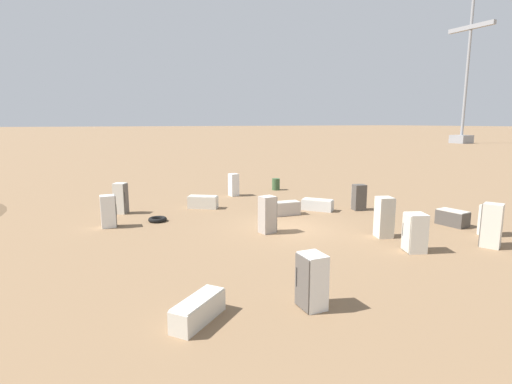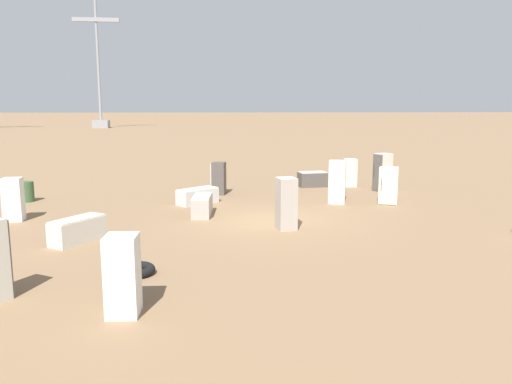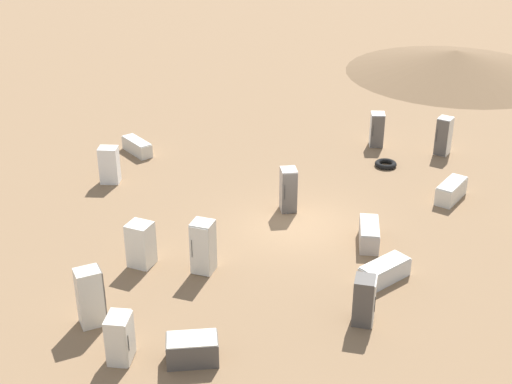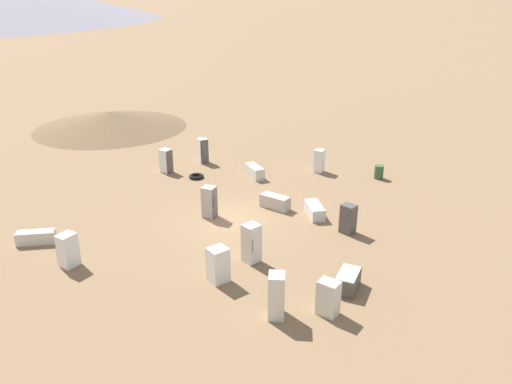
# 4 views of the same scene
# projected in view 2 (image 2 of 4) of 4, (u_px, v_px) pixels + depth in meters

# --- Properties ---
(ground_plane) EXTENTS (1000.00, 1000.00, 0.00)m
(ground_plane) POSITION_uv_depth(u_px,v_px,m) (273.00, 221.00, 17.63)
(ground_plane) COLOR #846647
(power_pylon_0) EXTENTS (9.18, 3.15, 26.24)m
(power_pylon_0) POSITION_uv_depth(u_px,v_px,m) (99.00, 88.00, 102.11)
(power_pylon_0) COLOR gray
(power_pylon_0) RESTS_ON ground_plane
(discarded_fridge_0) EXTENTS (1.82, 1.66, 0.65)m
(discarded_fridge_0) POSITION_uv_depth(u_px,v_px,m) (198.00, 196.00, 20.89)
(discarded_fridge_0) COLOR silver
(discarded_fridge_0) RESTS_ON ground_plane
(discarded_fridge_2) EXTENTS (0.71, 0.59, 1.54)m
(discarded_fridge_2) POSITION_uv_depth(u_px,v_px,m) (13.00, 199.00, 17.62)
(discarded_fridge_2) COLOR white
(discarded_fridge_2) RESTS_ON ground_plane
(discarded_fridge_3) EXTENTS (1.47, 0.93, 0.77)m
(discarded_fridge_3) POSITION_uv_depth(u_px,v_px,m) (312.00, 179.00, 25.46)
(discarded_fridge_3) COLOR #4C4742
(discarded_fridge_3) RESTS_ON ground_plane
(discarded_fridge_5) EXTENTS (0.76, 0.80, 1.50)m
(discarded_fridge_5) POSITION_uv_depth(u_px,v_px,m) (218.00, 178.00, 23.10)
(discarded_fridge_5) COLOR #4C4742
(discarded_fridge_5) RESTS_ON ground_plane
(discarded_fridge_6) EXTENTS (1.54, 1.79, 0.75)m
(discarded_fridge_6) POSITION_uv_depth(u_px,v_px,m) (78.00, 230.00, 14.83)
(discarded_fridge_6) COLOR beige
(discarded_fridge_6) RESTS_ON ground_plane
(discarded_fridge_8) EXTENTS (0.84, 1.76, 0.75)m
(discarded_fridge_8) POSITION_uv_depth(u_px,v_px,m) (202.00, 205.00, 18.62)
(discarded_fridge_8) COLOR #A89E93
(discarded_fridge_8) RESTS_ON ground_plane
(discarded_fridge_9) EXTENTS (0.70, 0.83, 1.41)m
(discarded_fridge_9) POSITION_uv_depth(u_px,v_px,m) (350.00, 173.00, 25.55)
(discarded_fridge_9) COLOR beige
(discarded_fridge_9) RESTS_ON ground_plane
(discarded_fridge_10) EXTENTS (0.92, 0.85, 1.82)m
(discarded_fridge_10) POSITION_uv_depth(u_px,v_px,m) (382.00, 172.00, 24.06)
(discarded_fridge_10) COLOR beige
(discarded_fridge_10) RESTS_ON ground_plane
(discarded_fridge_11) EXTENTS (0.98, 0.98, 1.54)m
(discarded_fridge_11) POSITION_uv_depth(u_px,v_px,m) (388.00, 186.00, 20.80)
(discarded_fridge_11) COLOR silver
(discarded_fridge_11) RESTS_ON ground_plane
(discarded_fridge_12) EXTENTS (0.86, 0.87, 1.81)m
(discarded_fridge_12) POSITION_uv_depth(u_px,v_px,m) (337.00, 182.00, 20.93)
(discarded_fridge_12) COLOR beige
(discarded_fridge_12) RESTS_ON ground_plane
(discarded_fridge_13) EXTENTS (0.67, 0.77, 1.72)m
(discarded_fridge_13) POSITION_uv_depth(u_px,v_px,m) (286.00, 204.00, 16.39)
(discarded_fridge_13) COLOR #A89E93
(discarded_fridge_13) RESTS_ON ground_plane
(discarded_fridge_14) EXTENTS (0.65, 0.74, 1.57)m
(discarded_fridge_14) POSITION_uv_depth(u_px,v_px,m) (123.00, 275.00, 9.57)
(discarded_fridge_14) COLOR white
(discarded_fridge_14) RESTS_ON ground_plane
(scrap_tire) EXTENTS (0.95, 0.95, 0.21)m
(scrap_tire) POSITION_uv_depth(u_px,v_px,m) (135.00, 270.00, 12.00)
(scrap_tire) COLOR black
(scrap_tire) RESTS_ON ground_plane
(rusty_barrel) EXTENTS (0.58, 0.58, 0.87)m
(rusty_barrel) POSITION_uv_depth(u_px,v_px,m) (27.00, 192.00, 21.32)
(rusty_barrel) COLOR #385633
(rusty_barrel) RESTS_ON ground_plane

